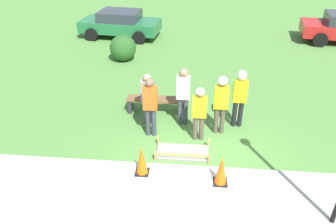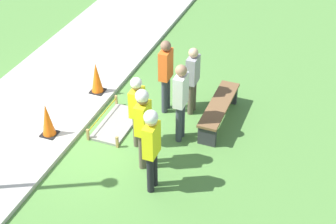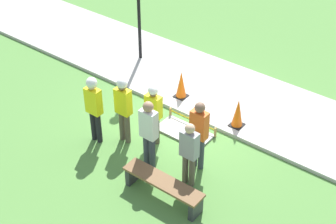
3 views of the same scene
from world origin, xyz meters
name	(u,v)px [view 1 (image 1 of 3)]	position (x,y,z in m)	size (l,w,h in m)	color
ground_plane	(193,168)	(0.00, 0.00, 0.00)	(60.00, 60.00, 0.00)	#51843D
sidewalk	(192,212)	(0.00, -1.50, 0.05)	(28.00, 3.00, 0.10)	#ADAAA3
wet_concrete_patch	(183,152)	(-0.31, 0.60, 0.04)	(1.47, 0.76, 0.28)	gray
traffic_cone_near_patch	(142,160)	(-1.27, -0.38, 0.50)	(0.34, 0.34, 0.81)	black
traffic_cone_far_patch	(221,170)	(0.65, -0.57, 0.50)	(0.34, 0.34, 0.80)	black
park_bench	(157,102)	(-1.27, 2.73, 0.37)	(1.94, 0.44, 0.52)	#2D2D33
worker_supervisor	(199,110)	(0.10, 1.33, 0.98)	(0.40, 0.24, 1.67)	brown
worker_assistant	(221,100)	(0.71, 1.73, 1.11)	(0.40, 0.27, 1.85)	brown
worker_trainee	(240,94)	(1.28, 2.15, 1.12)	(0.40, 0.27, 1.86)	black
bystander_in_orange_shirt	(150,104)	(-1.29, 1.43, 1.05)	(0.40, 0.24, 1.84)	#383D47
bystander_in_gray_shirt	(183,93)	(-0.39, 2.11, 1.07)	(0.40, 0.24, 1.86)	#383D47
bystander_in_white_shirt	(148,97)	(-1.45, 2.02, 0.96)	(0.40, 0.22, 1.70)	brown
parked_car_green	(120,23)	(-4.14, 10.48, 0.73)	(4.31, 2.42, 1.38)	#236B3D
shrub_rounded_near	(123,48)	(-3.31, 7.17, 0.58)	(1.17, 1.17, 1.17)	#285623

